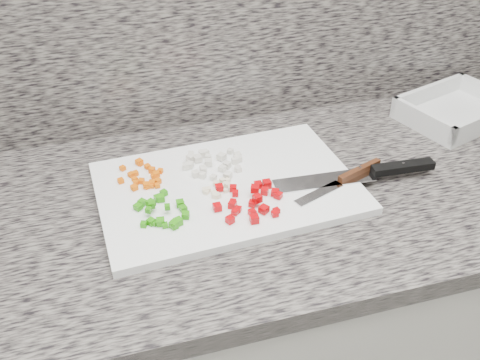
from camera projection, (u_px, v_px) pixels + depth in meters
name	position (u px, v px, depth m)	size (l,w,h in m)	color
cabinet	(258.00, 339.00, 1.34)	(3.92, 0.62, 0.86)	beige
countertop	(262.00, 197.00, 1.08)	(3.96, 0.64, 0.04)	#6A645D
cutting_board	(227.00, 188.00, 1.06)	(0.50, 0.33, 0.02)	white
carrot_pile	(145.00, 176.00, 1.06)	(0.09, 0.10, 0.01)	#E55D04
onion_pile	(213.00, 163.00, 1.10)	(0.13, 0.12, 0.01)	silver
green_pepper_pile	(163.00, 212.00, 0.97)	(0.10, 0.12, 0.02)	#288A0C
red_pepper_pile	(251.00, 200.00, 1.00)	(0.14, 0.12, 0.02)	#B60207
garlic_pile	(219.00, 188.00, 1.03)	(0.06, 0.06, 0.01)	beige
chef_knife	(376.00, 172.00, 1.08)	(0.34, 0.06, 0.02)	silver
paring_knife	(350.00, 177.00, 1.06)	(0.21, 0.09, 0.02)	silver
tray	(456.00, 111.00, 1.29)	(0.30, 0.25, 0.05)	silver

